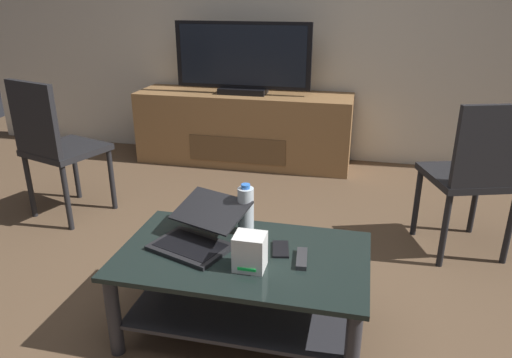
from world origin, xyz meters
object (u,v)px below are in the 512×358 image
at_px(coffee_table, 243,278).
at_px(media_cabinet, 244,128).
at_px(side_chair, 54,143).
at_px(television, 243,60).
at_px(cell_phone, 281,249).
at_px(tv_remote, 302,259).
at_px(router_box, 250,252).
at_px(laptop, 199,232).
at_px(water_bottle_near, 246,210).
at_px(dining_chair, 476,171).

bearing_deg(coffee_table, media_cabinet, 104.21).
bearing_deg(media_cabinet, side_chair, -123.42).
xyz_separation_m(television, side_chair, (-0.92, -1.38, -0.38)).
xyz_separation_m(cell_phone, tv_remote, (0.10, -0.07, 0.01)).
bearing_deg(cell_phone, television, 97.37).
bearing_deg(side_chair, tv_remote, -26.41).
relative_size(router_box, tv_remote, 0.95).
height_order(television, laptop, television).
bearing_deg(water_bottle_near, cell_phone, -34.96).
height_order(media_cabinet, laptop, media_cabinet).
height_order(water_bottle_near, cell_phone, water_bottle_near).
relative_size(television, side_chair, 1.23).
bearing_deg(side_chair, router_box, -32.08).
xyz_separation_m(coffee_table, tv_remote, (0.26, -0.00, 0.13)).
xyz_separation_m(router_box, tv_remote, (0.20, 0.10, -0.07)).
relative_size(water_bottle_near, tv_remote, 1.52).
bearing_deg(television, water_bottle_near, -75.27).
height_order(coffee_table, tv_remote, tv_remote).
distance_m(dining_chair, side_chair, 2.60).
relative_size(laptop, tv_remote, 2.94).
bearing_deg(laptop, coffee_table, -11.91).
relative_size(media_cabinet, router_box, 12.50).
relative_size(television, tv_remote, 7.32).
relative_size(media_cabinet, side_chair, 1.99).
bearing_deg(tv_remote, cell_phone, 141.30).
relative_size(media_cabinet, television, 1.62).
bearing_deg(laptop, dining_chair, 34.24).
relative_size(coffee_table, water_bottle_near, 4.45).
bearing_deg(television, laptop, -80.73).
xyz_separation_m(side_chair, water_bottle_near, (1.46, -0.67, -0.02)).
xyz_separation_m(television, tv_remote, (0.83, -2.25, -0.51)).
bearing_deg(tv_remote, laptop, 168.41).
bearing_deg(dining_chair, media_cabinet, 141.55).
height_order(television, cell_phone, television).
distance_m(television, laptop, 2.28).
relative_size(media_cabinet, dining_chair, 2.03).
xyz_separation_m(dining_chair, router_box, (-1.04, -1.05, -0.05)).
bearing_deg(side_chair, dining_chair, 1.57).
xyz_separation_m(side_chair, tv_remote, (1.76, -0.87, -0.13)).
bearing_deg(dining_chair, router_box, -134.87).
bearing_deg(television, side_chair, -123.83).
height_order(water_bottle_near, tv_remote, water_bottle_near).
bearing_deg(coffee_table, dining_chair, 40.54).
bearing_deg(cell_phone, laptop, 171.71).
xyz_separation_m(media_cabinet, laptop, (0.36, -2.22, 0.14)).
distance_m(media_cabinet, water_bottle_near, 2.15).
distance_m(cell_phone, tv_remote, 0.12).
xyz_separation_m(coffee_table, cell_phone, (0.15, 0.06, 0.13)).
bearing_deg(coffee_table, side_chair, 149.90).
height_order(side_chair, router_box, side_chair).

